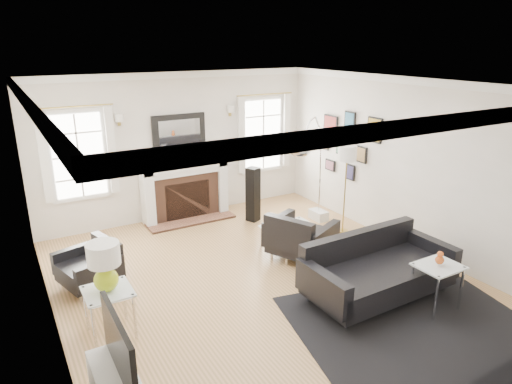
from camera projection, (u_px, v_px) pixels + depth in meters
floor at (258, 277)px, 6.75m from camera, size 6.00×6.00×0.00m
back_wall at (179, 146)px, 8.77m from camera, size 5.50×0.04×2.80m
front_wall at (437, 280)px, 3.85m from camera, size 5.50×0.04×2.80m
left_wall at (42, 225)px, 5.00m from camera, size 0.04×6.00×2.80m
right_wall at (399, 162)px, 7.62m from camera, size 0.04×6.00×2.80m
ceiling at (258, 84)px, 5.87m from camera, size 5.50×6.00×0.02m
crown_molding at (258, 89)px, 5.89m from camera, size 5.50×6.00×0.12m
fireplace at (185, 192)px, 8.87m from camera, size 1.70×0.69×1.11m
mantel_mirror at (179, 134)px, 8.66m from camera, size 1.05×0.07×0.75m
window_left at (78, 155)px, 7.83m from camera, size 1.24×0.15×1.62m
window_right at (263, 134)px, 9.60m from camera, size 1.24×0.15×1.62m
gallery_wall at (347, 141)px, 8.63m from camera, size 0.04×1.73×1.29m
area_rug at (416, 327)px, 5.55m from camera, size 3.26×2.89×0.01m
sofa at (375, 270)px, 6.17m from camera, size 2.11×0.99×0.68m
armchair_left at (92, 267)px, 6.43m from camera, size 0.90×0.96×0.54m
armchair_right at (299, 238)px, 7.21m from camera, size 1.16×1.22×0.65m
coffee_table at (293, 231)px, 7.51m from camera, size 0.86×0.86×0.38m
side_table_left at (108, 299)px, 5.29m from camera, size 0.54×0.54×0.59m
nesting_table at (438, 274)px, 5.83m from camera, size 0.56×0.47×0.61m
gourd_lamp at (104, 264)px, 5.14m from camera, size 0.37×0.37×0.59m
orange_vase at (440, 258)px, 5.76m from camera, size 0.11×0.11×0.18m
arc_floor_lamp at (311, 172)px, 7.81m from camera, size 1.56×1.45×2.21m
stick_floor_lamp at (347, 158)px, 7.92m from camera, size 0.33×0.33×1.61m
speaker_tower at (253, 194)px, 8.74m from camera, size 0.28×0.28×1.06m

